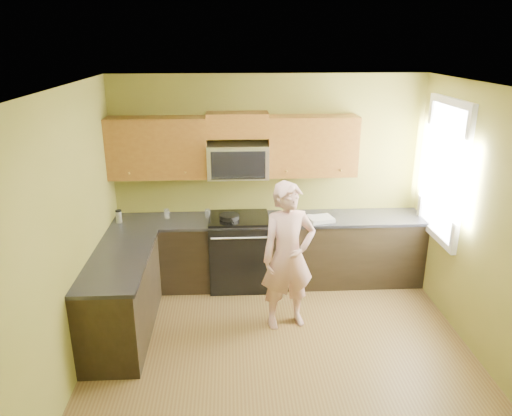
{
  "coord_description": "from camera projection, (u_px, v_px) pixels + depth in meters",
  "views": [
    {
      "loc": [
        -0.5,
        -4.09,
        3.1
      ],
      "look_at": [
        -0.2,
        1.3,
        1.2
      ],
      "focal_mm": 33.85,
      "sensor_mm": 36.0,
      "label": 1
    }
  ],
  "objects": [
    {
      "name": "toast_slice",
      "position": [
        288.0,
        219.0,
        6.15
      ],
      "size": [
        0.12,
        0.12,
        0.01
      ],
      "primitive_type": "cube",
      "rotation": [
        0.0,
        0.0,
        -0.07
      ],
      "color": "#B27F47",
      "rests_on": "countertop_back"
    },
    {
      "name": "microwave",
      "position": [
        238.0,
        177.0,
        6.1
      ],
      "size": [
        0.76,
        0.4,
        0.42
      ],
      "primitive_type": null,
      "color": "silver",
      "rests_on": "wall_back"
    },
    {
      "name": "wall_back",
      "position": [
        268.0,
        179.0,
        6.34
      ],
      "size": [
        4.0,
        0.0,
        4.0
      ],
      "primitive_type": "plane",
      "rotation": [
        1.57,
        0.0,
        0.0
      ],
      "color": "olive",
      "rests_on": "ground"
    },
    {
      "name": "napkin_a",
      "position": [
        284.0,
        222.0,
        5.98
      ],
      "size": [
        0.14,
        0.15,
        0.06
      ],
      "primitive_type": "ellipsoid",
      "rotation": [
        0.0,
        0.0,
        0.29
      ],
      "color": "silver",
      "rests_on": "countertop_back"
    },
    {
      "name": "upper_cab_over_mw",
      "position": [
        237.0,
        125.0,
        5.92
      ],
      "size": [
        0.76,
        0.33,
        0.3
      ],
      "primitive_type": "cube",
      "color": "brown",
      "rests_on": "wall_back"
    },
    {
      "name": "wall_right",
      "position": [
        495.0,
        234.0,
        4.56
      ],
      "size": [
        0.0,
        4.0,
        4.0
      ],
      "primitive_type": "plane",
      "rotation": [
        1.57,
        0.0,
        -1.57
      ],
      "color": "olive",
      "rests_on": "ground"
    },
    {
      "name": "travel_mug",
      "position": [
        119.0,
        222.0,
        6.05
      ],
      "size": [
        0.09,
        0.09,
        0.16
      ],
      "primitive_type": null,
      "rotation": [
        0.0,
        0.0,
        -0.15
      ],
      "color": "silver",
      "rests_on": "countertop_back"
    },
    {
      "name": "frying_pan",
      "position": [
        229.0,
        219.0,
        6.09
      ],
      "size": [
        0.33,
        0.47,
        0.06
      ],
      "primitive_type": null,
      "rotation": [
        0.0,
        0.0,
        0.19
      ],
      "color": "black",
      "rests_on": "stove"
    },
    {
      "name": "upper_cab_left",
      "position": [
        160.0,
        177.0,
        6.08
      ],
      "size": [
        1.22,
        0.33,
        0.75
      ],
      "primitive_type": null,
      "color": "brown",
      "rests_on": "wall_back"
    },
    {
      "name": "upper_cab_right",
      "position": [
        311.0,
        175.0,
        6.18
      ],
      "size": [
        1.12,
        0.33,
        0.75
      ],
      "primitive_type": null,
      "color": "brown",
      "rests_on": "wall_back"
    },
    {
      "name": "cabinet_left_run",
      "position": [
        122.0,
        298.0,
        5.24
      ],
      "size": [
        0.6,
        1.6,
        0.88
      ],
      "primitive_type": "cube",
      "color": "black",
      "rests_on": "floor"
    },
    {
      "name": "stove",
      "position": [
        239.0,
        251.0,
        6.31
      ],
      "size": [
        0.76,
        0.65,
        0.95
      ],
      "primitive_type": null,
      "color": "black",
      "rests_on": "floor"
    },
    {
      "name": "dish_towel",
      "position": [
        321.0,
        219.0,
        6.09
      ],
      "size": [
        0.35,
        0.3,
        0.05
      ],
      "primitive_type": "cube",
      "rotation": [
        0.0,
        0.0,
        0.23
      ],
      "color": "silver",
      "rests_on": "countertop_back"
    },
    {
      "name": "wall_left",
      "position": [
        65.0,
        244.0,
        4.35
      ],
      "size": [
        0.0,
        4.0,
        4.0
      ],
      "primitive_type": "plane",
      "rotation": [
        1.57,
        0.0,
        1.57
      ],
      "color": "olive",
      "rests_on": "ground"
    },
    {
      "name": "cabinet_back_run",
      "position": [
        269.0,
        252.0,
        6.36
      ],
      "size": [
        4.0,
        0.6,
        0.88
      ],
      "primitive_type": "cube",
      "color": "black",
      "rests_on": "floor"
    },
    {
      "name": "countertop_back",
      "position": [
        270.0,
        220.0,
        6.2
      ],
      "size": [
        4.0,
        0.62,
        0.04
      ],
      "primitive_type": "cube",
      "color": "black",
      "rests_on": "cabinet_back_run"
    },
    {
      "name": "glass_c",
      "position": [
        208.0,
        214.0,
        6.17
      ],
      "size": [
        0.08,
        0.08,
        0.12
      ],
      "primitive_type": "cylinder",
      "rotation": [
        0.0,
        0.0,
        -0.11
      ],
      "color": "silver",
      "rests_on": "countertop_back"
    },
    {
      "name": "butter_tub",
      "position": [
        283.0,
        219.0,
        6.18
      ],
      "size": [
        0.15,
        0.15,
        0.09
      ],
      "primitive_type": null,
      "rotation": [
        0.0,
        0.0,
        -0.2
      ],
      "color": "#DAE53C",
      "rests_on": "countertop_back"
    },
    {
      "name": "woman",
      "position": [
        288.0,
        256.0,
        5.29
      ],
      "size": [
        0.69,
        0.53,
        1.69
      ],
      "primitive_type": "imported",
      "rotation": [
        0.0,
        0.0,
        0.23
      ],
      "color": "#D9776C",
      "rests_on": "floor"
    },
    {
      "name": "wall_front",
      "position": [
        327.0,
        386.0,
        2.57
      ],
      "size": [
        4.0,
        0.0,
        4.0
      ],
      "primitive_type": "plane",
      "rotation": [
        -1.57,
        0.0,
        0.0
      ],
      "color": "olive",
      "rests_on": "ground"
    },
    {
      "name": "napkin_b",
      "position": [
        310.0,
        217.0,
        6.14
      ],
      "size": [
        0.16,
        0.16,
        0.07
      ],
      "primitive_type": "ellipsoid",
      "rotation": [
        0.0,
        0.0,
        -0.32
      ],
      "color": "silver",
      "rests_on": "countertop_back"
    },
    {
      "name": "floor",
      "position": [
        283.0,
        361.0,
        4.91
      ],
      "size": [
        4.0,
        4.0,
        0.0
      ],
      "primitive_type": "plane",
      "color": "brown",
      "rests_on": "ground"
    },
    {
      "name": "glass_b",
      "position": [
        167.0,
        214.0,
        6.17
      ],
      "size": [
        0.07,
        0.07,
        0.12
      ],
      "primitive_type": "cylinder",
      "rotation": [
        0.0,
        0.0,
        0.05
      ],
      "color": "silver",
      "rests_on": "countertop_back"
    },
    {
      "name": "countertop_left",
      "position": [
        119.0,
        259.0,
        5.08
      ],
      "size": [
        0.62,
        1.6,
        0.04
      ],
      "primitive_type": "cube",
      "color": "black",
      "rests_on": "cabinet_left_run"
    },
    {
      "name": "ceiling",
      "position": [
        289.0,
        90.0,
        4.01
      ],
      "size": [
        4.0,
        4.0,
        0.0
      ],
      "primitive_type": "plane",
      "rotation": [
        3.14,
        0.0,
        0.0
      ],
      "color": "white",
      "rests_on": "ground"
    },
    {
      "name": "window",
      "position": [
        444.0,
        171.0,
        5.59
      ],
      "size": [
        0.06,
        1.06,
        1.66
      ],
      "primitive_type": null,
      "color": "white",
      "rests_on": "wall_right"
    }
  ]
}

